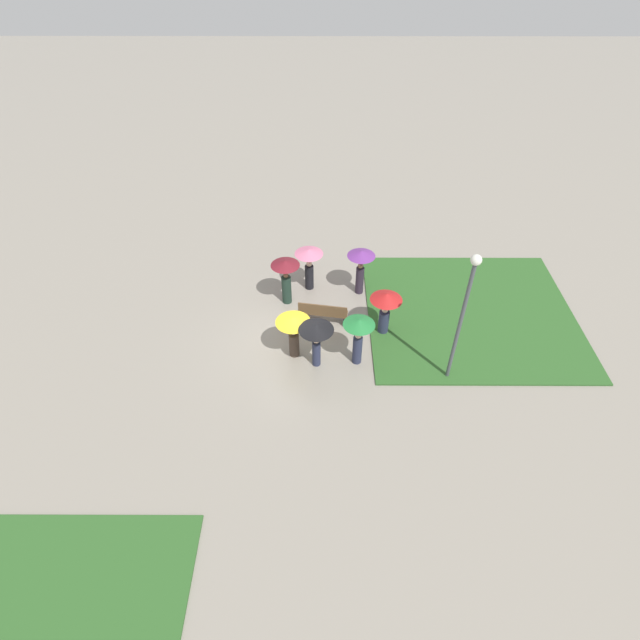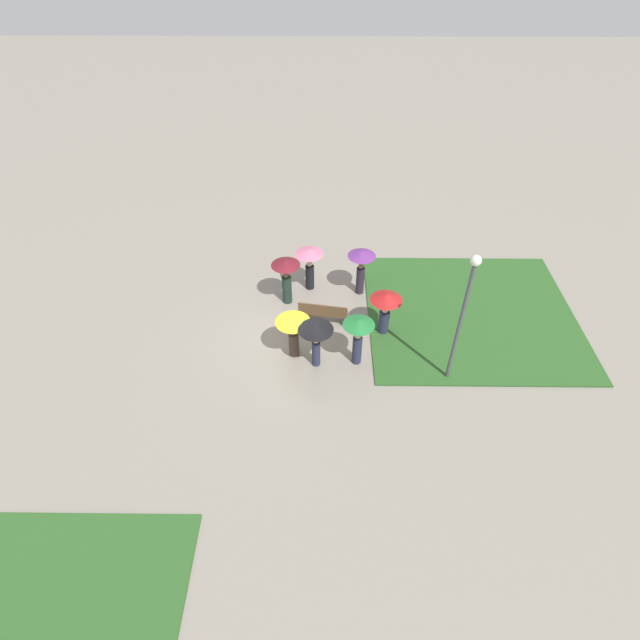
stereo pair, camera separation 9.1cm
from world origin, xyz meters
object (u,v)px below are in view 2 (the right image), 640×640
at_px(crowd_person_green, 358,332).
at_px(crowd_person_pink, 310,261).
at_px(crowd_person_maroon, 286,274).
at_px(crowd_person_red, 386,305).
at_px(park_bench, 323,312).
at_px(lamp_post, 464,306).
at_px(crowd_person_purple, 361,263).
at_px(crowd_person_yellow, 293,327).
at_px(crowd_person_black, 316,333).

relative_size(crowd_person_green, crowd_person_pink, 1.04).
relative_size(crowd_person_maroon, crowd_person_green, 1.01).
bearing_deg(crowd_person_maroon, crowd_person_red, 146.16).
distance_m(park_bench, lamp_post, 5.57).
distance_m(crowd_person_purple, crowd_person_yellow, 4.24).
distance_m(crowd_person_red, crowd_person_pink, 3.76).
xyz_separation_m(crowd_person_purple, crowd_person_pink, (1.98, -0.28, -0.12)).
xyz_separation_m(park_bench, crowd_person_pink, (0.54, -2.08, 0.84)).
height_order(lamp_post, crowd_person_maroon, lamp_post).
distance_m(park_bench, crowd_person_purple, 2.50).
bearing_deg(crowd_person_purple, crowd_person_red, 43.90).
xyz_separation_m(park_bench, crowd_person_maroon, (1.39, -1.20, 0.85)).
relative_size(crowd_person_pink, crowd_person_yellow, 1.07).
relative_size(crowd_person_purple, crowd_person_pink, 1.07).
xyz_separation_m(lamp_post, crowd_person_black, (4.34, -0.56, -1.66)).
xyz_separation_m(lamp_post, crowd_person_maroon, (5.51, -3.88, -1.75)).
bearing_deg(crowd_person_pink, crowd_person_black, -20.45).
distance_m(crowd_person_black, crowd_person_red, 2.89).
distance_m(crowd_person_purple, crowd_person_green, 3.82).
relative_size(park_bench, crowd_person_yellow, 1.08).
bearing_deg(crowd_person_pink, crowd_person_purple, 57.20).
distance_m(crowd_person_black, crowd_person_purple, 4.27).
bearing_deg(crowd_person_pink, crowd_person_yellow, -31.57).
xyz_separation_m(crowd_person_red, crowd_person_yellow, (3.16, 1.15, -0.03)).
distance_m(crowd_person_purple, crowd_person_pink, 2.00).
relative_size(park_bench, crowd_person_purple, 0.95).
xyz_separation_m(park_bench, crowd_person_red, (-2.18, 0.53, 0.83)).
distance_m(lamp_post, crowd_person_yellow, 5.51).
xyz_separation_m(crowd_person_purple, crowd_person_red, (-0.73, 2.33, -0.12)).
distance_m(park_bench, crowd_person_yellow, 2.10).
relative_size(crowd_person_purple, crowd_person_red, 1.09).
xyz_separation_m(park_bench, crowd_person_black, (0.22, 2.13, 0.95)).
height_order(park_bench, crowd_person_black, crowd_person_black).
height_order(lamp_post, crowd_person_pink, lamp_post).
xyz_separation_m(crowd_person_green, crowd_person_red, (-1.03, -1.48, -0.08)).
distance_m(park_bench, crowd_person_green, 2.49).
bearing_deg(crowd_person_black, lamp_post, -118.32).
distance_m(crowd_person_maroon, crowd_person_red, 3.96).
xyz_separation_m(crowd_person_maroon, crowd_person_green, (-2.54, 3.20, 0.06)).
height_order(lamp_post, crowd_person_black, lamp_post).
bearing_deg(park_bench, crowd_person_pink, -66.08).
height_order(crowd_person_black, crowd_person_maroon, crowd_person_maroon).
bearing_deg(park_bench, crowd_person_purple, -119.37).
xyz_separation_m(lamp_post, crowd_person_pink, (4.66, -4.77, -1.77)).
bearing_deg(crowd_person_black, crowd_person_yellow, 38.35).
bearing_deg(crowd_person_red, lamp_post, 90.04).
height_order(crowd_person_purple, crowd_person_pink, crowd_person_purple).
bearing_deg(crowd_person_green, crowd_person_red, -22.29).
height_order(crowd_person_green, crowd_person_pink, crowd_person_green).
bearing_deg(crowd_person_green, park_bench, 42.30).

